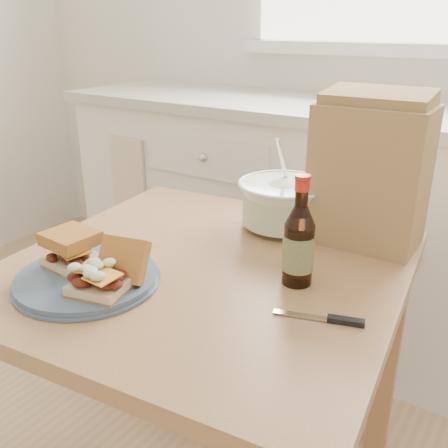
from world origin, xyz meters
The scene contains 9 objects.
cabinet_run centered at (0.00, 1.70, 0.47)m, with size 2.50×0.64×0.94m.
dining_table centered at (-0.02, 0.74, 0.61)m, with size 0.94×0.94×0.71m.
plate centered at (-0.18, 0.53, 0.72)m, with size 0.29×0.29×0.02m, color #465871.
sandwich_left centered at (-0.24, 0.54, 0.77)m, with size 0.11×0.10×0.08m.
sandwich_right centered at (-0.10, 0.52, 0.76)m, with size 0.13×0.17×0.09m.
coleslaw_bowl centered at (0.02, 1.02, 0.77)m, with size 0.24×0.24×0.24m.
beer_bottle centered at (0.19, 0.77, 0.80)m, with size 0.07×0.07×0.23m.
knife centered at (0.31, 0.67, 0.72)m, with size 0.16×0.06×0.01m.
paper_bag centered at (0.23, 1.06, 0.88)m, with size 0.26×0.17×0.34m, color #9F7A4D.
Camera 1 is at (0.57, -0.08, 1.22)m, focal length 40.00 mm.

